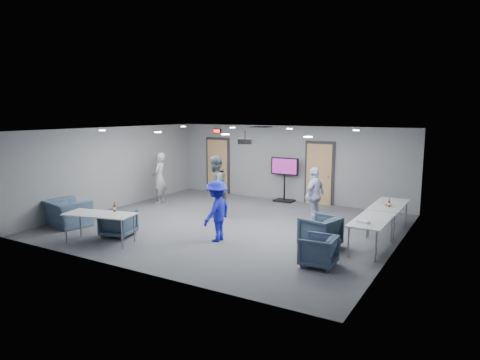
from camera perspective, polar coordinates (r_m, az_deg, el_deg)
The scene contains 28 objects.
floor at distance 12.26m, azimuth -1.36°, elevation -6.01°, with size 9.00×9.00×0.00m, color #383B3F.
ceiling at distance 11.84m, azimuth -1.40°, elevation 6.70°, with size 9.00×9.00×0.00m, color silver.
wall_back at distance 15.49m, azimuth 6.43°, elevation 2.20°, with size 9.00×0.02×2.70m, color slate.
wall_front at distance 8.88m, azimuth -15.09°, elevation -3.21°, with size 9.00×0.02×2.70m, color slate.
wall_left at distance 14.82m, azimuth -16.35°, elevation 1.58°, with size 0.02×8.00×2.70m, color slate.
wall_right at distance 10.37m, azimuth 20.28°, elevation -1.72°, with size 0.02×8.00×2.70m, color slate.
door_left at distance 16.91m, azimuth -2.98°, elevation 1.87°, with size 1.06×0.17×2.24m.
door_right at distance 15.04m, azimuth 10.52°, elevation 0.82°, with size 1.06×0.17×2.24m.
exit_sign at distance 16.78m, azimuth -3.06°, elevation 6.55°, with size 0.32×0.08×0.16m.
hvac_diffuser at distance 14.52m, azimuth 2.77°, elevation 7.08°, with size 0.60×0.60×0.03m, color black.
downlights at distance 11.84m, azimuth -1.40°, elevation 6.63°, with size 6.18×3.78×0.02m.
person_a at distance 15.18m, azimuth -10.69°, elevation 0.24°, with size 0.65×0.43×1.79m, color gray.
person_b at distance 13.11m, azimuth -3.34°, elevation -0.83°, with size 0.91×0.71×1.87m, color #545F65.
person_c at distance 12.49m, azimuth 9.89°, elevation -2.01°, with size 0.96×0.40×1.63m, color #B1BCE3.
person_d at distance 10.64m, azimuth -3.11°, elevation -4.13°, with size 0.98×0.57×1.52m, color #1C21B7.
chair_right_b at distance 10.41m, azimuth 10.63°, elevation -6.79°, with size 0.80×0.82×0.75m, color #324356.
chair_right_c at distance 9.17m, azimuth 10.40°, elevation -9.29°, with size 0.70×0.72×0.65m, color #37465F.
chair_front_a at distance 11.54m, azimuth -15.90°, elevation -5.52°, with size 0.75×0.77×0.70m, color #34465A.
chair_front_b at distance 13.01m, azimuth -22.03°, elevation -4.12°, with size 1.14×1.00×0.74m, color #3E536B.
table_right_a at distance 12.24m, azimuth 19.24°, elevation -3.24°, with size 0.79×1.89×0.73m.
table_right_b at distance 10.43m, azimuth 17.19°, elevation -5.24°, with size 0.76×1.82×0.73m.
table_front_left at distance 11.06m, azimuth -18.23°, elevation -4.50°, with size 1.85×1.10×0.73m.
bottle_front at distance 11.10m, azimuth -16.38°, elevation -3.62°, with size 0.07×0.07×0.25m.
bottle_right at distance 11.85m, azimuth 19.26°, elevation -3.00°, with size 0.06×0.06×0.23m.
snack_box at distance 12.00m, azimuth 19.12°, elevation -3.17°, with size 0.17×0.11×0.04m, color #BE4B2F.
wrapper at distance 10.01m, azimuth 16.14°, elevation -5.37°, with size 0.24×0.16×0.05m, color silver.
tv_stand at distance 15.33m, azimuth 5.96°, elevation 0.43°, with size 1.03×0.49×1.58m.
projector at distance 11.63m, azimuth 0.67°, elevation 5.20°, with size 0.44×0.41×0.36m.
Camera 1 is at (6.23, -10.06, 3.20)m, focal length 32.00 mm.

